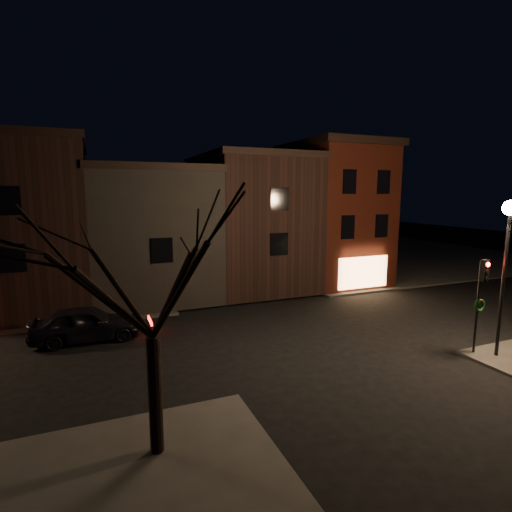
{
  "coord_description": "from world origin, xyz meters",
  "views": [
    {
      "loc": [
        -9.24,
        -16.93,
        6.88
      ],
      "look_at": [
        -0.41,
        4.61,
        3.2
      ],
      "focal_mm": 28.0,
      "sensor_mm": 36.0,
      "label": 1
    }
  ],
  "objects_px": {
    "street_lamp_near": "(508,236)",
    "traffic_signal": "(481,292)",
    "bare_tree_left": "(149,253)",
    "parked_car_a": "(86,323)"
  },
  "relations": [
    {
      "from": "street_lamp_near",
      "to": "parked_car_a",
      "type": "xyz_separation_m",
      "value": [
        -15.99,
        8.73,
        -4.35
      ]
    },
    {
      "from": "traffic_signal",
      "to": "bare_tree_left",
      "type": "height_order",
      "value": "bare_tree_left"
    },
    {
      "from": "bare_tree_left",
      "to": "parked_car_a",
      "type": "relative_size",
      "value": 1.54
    },
    {
      "from": "traffic_signal",
      "to": "parked_car_a",
      "type": "relative_size",
      "value": 0.83
    },
    {
      "from": "bare_tree_left",
      "to": "parked_car_a",
      "type": "height_order",
      "value": "bare_tree_left"
    },
    {
      "from": "traffic_signal",
      "to": "bare_tree_left",
      "type": "xyz_separation_m",
      "value": [
        -13.6,
        -1.49,
        2.63
      ]
    },
    {
      "from": "street_lamp_near",
      "to": "parked_car_a",
      "type": "bearing_deg",
      "value": 151.38
    },
    {
      "from": "street_lamp_near",
      "to": "traffic_signal",
      "type": "bearing_deg",
      "value": 140.63
    },
    {
      "from": "street_lamp_near",
      "to": "traffic_signal",
      "type": "xyz_separation_m",
      "value": [
        -0.6,
        0.49,
        -2.37
      ]
    },
    {
      "from": "bare_tree_left",
      "to": "parked_car_a",
      "type": "bearing_deg",
      "value": 100.45
    }
  ]
}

